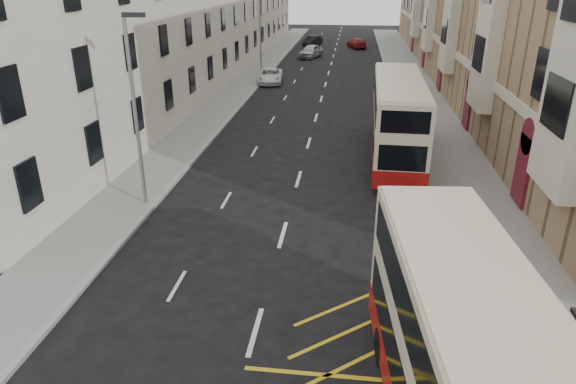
# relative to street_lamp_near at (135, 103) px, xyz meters

# --- Properties ---
(pavement_right) EXTENTS (4.00, 120.00, 0.15)m
(pavement_right) POSITION_rel_street_lamp_near_xyz_m (14.35, 18.00, -4.56)
(pavement_right) COLOR slate
(pavement_right) RESTS_ON ground
(pavement_left) EXTENTS (3.00, 120.00, 0.15)m
(pavement_left) POSITION_rel_street_lamp_near_xyz_m (-1.15, 18.00, -4.56)
(pavement_left) COLOR slate
(pavement_left) RESTS_ON ground
(kerb_right) EXTENTS (0.25, 120.00, 0.15)m
(kerb_right) POSITION_rel_street_lamp_near_xyz_m (12.35, 18.00, -4.56)
(kerb_right) COLOR gray
(kerb_right) RESTS_ON ground
(kerb_left) EXTENTS (0.25, 120.00, 0.15)m
(kerb_left) POSITION_rel_street_lamp_near_xyz_m (0.35, 18.00, -4.56)
(kerb_left) COLOR gray
(kerb_left) RESTS_ON ground
(road_markings) EXTENTS (10.00, 110.00, 0.01)m
(road_markings) POSITION_rel_street_lamp_near_xyz_m (6.35, 33.00, -4.63)
(road_markings) COLOR silver
(road_markings) RESTS_ON ground
(terrace_left) EXTENTS (9.18, 79.00, 13.25)m
(terrace_left) POSITION_rel_street_lamp_near_xyz_m (-7.08, 33.50, 1.88)
(terrace_left) COLOR beige
(terrace_left) RESTS_ON ground
(guard_railing) EXTENTS (0.06, 6.56, 1.01)m
(guard_railing) POSITION_rel_street_lamp_near_xyz_m (12.60, -6.25, -3.78)
(guard_railing) COLOR red
(guard_railing) RESTS_ON pavement_right
(street_lamp_near) EXTENTS (0.93, 0.18, 8.00)m
(street_lamp_near) POSITION_rel_street_lamp_near_xyz_m (0.00, 0.00, 0.00)
(street_lamp_near) COLOR gray
(street_lamp_near) RESTS_ON pavement_left
(street_lamp_far) EXTENTS (0.93, 0.18, 8.00)m
(street_lamp_far) POSITION_rel_street_lamp_near_xyz_m (0.00, 30.00, 0.00)
(street_lamp_far) COLOR gray
(street_lamp_far) RESTS_ON pavement_left
(double_decker_rear) EXTENTS (2.82, 11.11, 4.41)m
(double_decker_rear) POSITION_rel_street_lamp_near_xyz_m (11.32, 7.80, -2.39)
(double_decker_rear) COLOR beige
(double_decker_rear) RESTS_ON ground
(pedestrian_far) EXTENTS (1.01, 0.51, 1.65)m
(pedestrian_far) POSITION_rel_street_lamp_near_xyz_m (13.00, -8.46, -3.66)
(pedestrian_far) COLOR black
(pedestrian_far) RESTS_ON pavement_right
(white_van) EXTENTS (2.63, 4.99, 1.34)m
(white_van) POSITION_rel_street_lamp_near_xyz_m (1.15, 27.97, -3.97)
(white_van) COLOR white
(white_van) RESTS_ON ground
(car_silver) EXTENTS (3.07, 4.92, 1.56)m
(car_silver) POSITION_rel_street_lamp_near_xyz_m (3.63, 44.05, -3.85)
(car_silver) COLOR #A9ACB2
(car_silver) RESTS_ON ground
(car_dark) EXTENTS (2.76, 4.40, 1.37)m
(car_dark) POSITION_rel_street_lamp_near_xyz_m (2.97, 55.22, -3.95)
(car_dark) COLOR black
(car_dark) RESTS_ON ground
(car_red) EXTENTS (3.08, 4.92, 1.33)m
(car_red) POSITION_rel_street_lamp_near_xyz_m (9.20, 53.71, -3.97)
(car_red) COLOR maroon
(car_red) RESTS_ON ground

